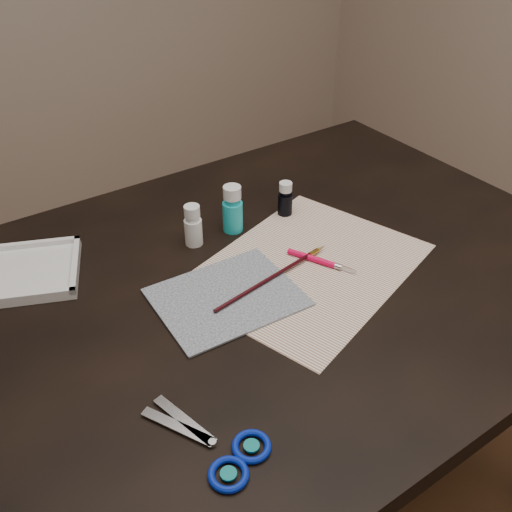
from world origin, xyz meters
TOP-DOWN VIEW (x-y plane):
  - ground at (0.00, 0.00)m, footprint 3.50×3.50m
  - table at (0.00, 0.00)m, footprint 1.30×0.90m
  - paper at (0.10, -0.03)m, footprint 0.50×0.44m
  - canvas at (-0.07, -0.02)m, footprint 0.25×0.20m
  - paint_bottle_white at (-0.04, 0.16)m, footprint 0.05×0.05m
  - paint_bottle_cyan at (0.05, 0.16)m, footprint 0.04×0.04m
  - paint_bottle_navy at (0.18, 0.15)m, footprint 0.04×0.04m
  - paintbrush at (0.02, -0.02)m, footprint 0.28×0.05m
  - craft_knife at (0.13, -0.04)m, footprint 0.07×0.13m
  - scissors at (-0.26, -0.25)m, footprint 0.19×0.23m
  - palette_tray at (-0.33, 0.24)m, footprint 0.23×0.23m

SIDE VIEW (x-z plane):
  - ground at x=0.00m, z-range -0.02..0.00m
  - table at x=0.00m, z-range 0.00..0.75m
  - paper at x=0.10m, z-range 0.75..0.75m
  - canvas at x=-0.07m, z-range 0.75..0.76m
  - scissors at x=-0.26m, z-range 0.75..0.76m
  - craft_knife at x=0.13m, z-range 0.75..0.76m
  - paintbrush at x=0.02m, z-range 0.76..0.76m
  - palette_tray at x=-0.33m, z-range 0.75..0.77m
  - paint_bottle_navy at x=0.18m, z-range 0.75..0.83m
  - paint_bottle_white at x=-0.04m, z-range 0.75..0.84m
  - paint_bottle_cyan at x=0.05m, z-range 0.75..0.85m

